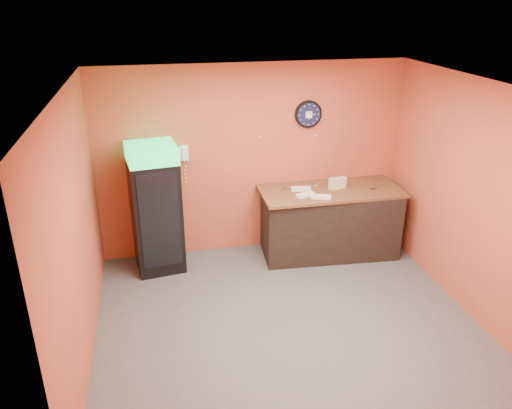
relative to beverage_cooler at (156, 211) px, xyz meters
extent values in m
plane|color=#47474C|center=(1.45, -1.61, -0.89)|extent=(4.50, 4.50, 0.00)
cube|color=#C75238|center=(1.45, 0.39, 0.51)|extent=(4.50, 0.02, 2.80)
cube|color=#C75238|center=(-0.80, -1.61, 0.51)|extent=(0.02, 4.00, 2.80)
cube|color=#C75238|center=(3.70, -1.61, 0.51)|extent=(0.02, 4.00, 2.80)
cube|color=white|center=(1.45, -1.61, 1.91)|extent=(4.50, 4.00, 0.02)
cube|color=black|center=(0.01, 0.04, -0.09)|extent=(0.72, 0.72, 1.60)
cube|color=#17C64F|center=(0.01, 0.04, 0.82)|extent=(0.72, 0.72, 0.23)
cube|color=black|center=(-0.04, -0.28, -0.02)|extent=(0.53, 0.09, 1.37)
cube|color=black|center=(2.52, -0.05, -0.40)|extent=(2.02, 1.00, 0.98)
cylinder|color=black|center=(2.26, 0.37, 1.16)|extent=(0.40, 0.05, 0.40)
cylinder|color=#0F1433|center=(2.26, 0.34, 1.16)|extent=(0.34, 0.01, 0.34)
cube|color=white|center=(2.26, 0.33, 1.16)|extent=(0.10, 0.00, 0.10)
cube|color=white|center=(0.46, 0.35, 0.70)|extent=(0.12, 0.07, 0.22)
cube|color=white|center=(0.46, 0.30, 0.70)|extent=(0.05, 0.04, 0.18)
cube|color=brown|center=(2.52, -0.05, 0.11)|extent=(2.07, 0.93, 0.04)
cube|color=beige|center=(2.62, -0.03, 0.16)|extent=(0.27, 0.14, 0.06)
cube|color=beige|center=(2.62, -0.03, 0.21)|extent=(0.27, 0.14, 0.06)
cube|color=beige|center=(2.62, -0.03, 0.27)|extent=(0.27, 0.14, 0.06)
cube|color=white|center=(2.08, -0.22, 0.15)|extent=(0.29, 0.18, 0.04)
cube|color=white|center=(2.27, -0.33, 0.15)|extent=(0.30, 0.21, 0.04)
cube|color=white|center=(2.09, 0.02, 0.15)|extent=(0.30, 0.16, 0.04)
cylinder|color=silver|center=(2.39, 0.13, 0.16)|extent=(0.05, 0.05, 0.05)
camera|label=1|loc=(0.04, -6.43, 2.79)|focal=35.00mm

